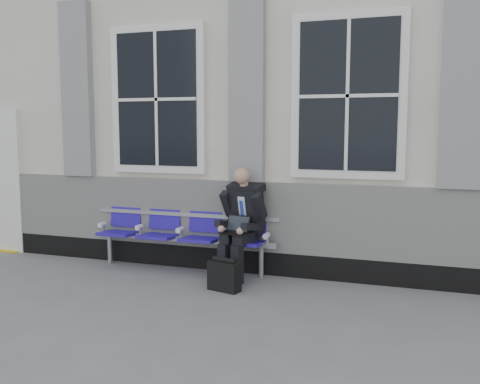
% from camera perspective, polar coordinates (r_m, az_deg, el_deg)
% --- Properties ---
extents(ground, '(70.00, 70.00, 0.00)m').
position_cam_1_polar(ground, '(5.48, 5.09, -13.23)').
color(ground, slate).
rests_on(ground, ground).
extents(station_building, '(14.40, 4.40, 4.49)m').
position_cam_1_polar(station_building, '(8.57, 10.77, 9.07)').
color(station_building, silver).
rests_on(station_building, ground).
extents(bench, '(2.60, 0.47, 0.91)m').
position_cam_1_polar(bench, '(7.11, -6.19, -3.92)').
color(bench, '#9EA0A3').
rests_on(bench, ground).
extents(businessman, '(0.59, 0.79, 1.39)m').
position_cam_1_polar(businessman, '(6.63, 0.20, -2.88)').
color(businessman, black).
rests_on(businessman, ground).
extents(briefcase, '(0.41, 0.25, 0.39)m').
position_cam_1_polar(briefcase, '(6.26, -1.69, -8.89)').
color(briefcase, black).
rests_on(briefcase, ground).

